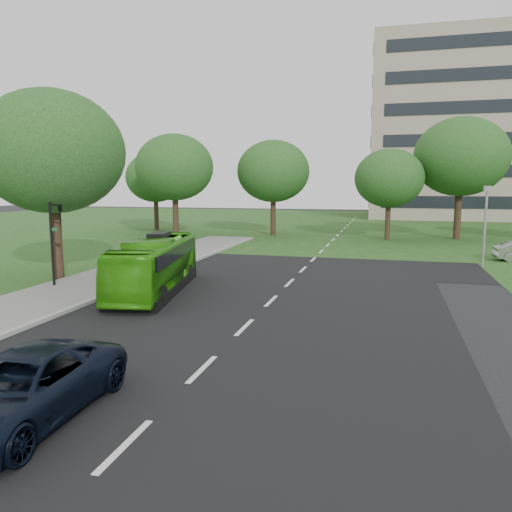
% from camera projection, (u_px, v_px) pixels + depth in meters
% --- Properties ---
extents(ground, '(160.00, 160.00, 0.00)m').
position_uv_depth(ground, '(259.00, 313.00, 18.84)').
color(ground, black).
rests_on(ground, ground).
extents(street_surfaces, '(120.00, 120.00, 0.15)m').
position_uv_depth(street_surfaces, '(324.00, 244.00, 40.70)').
color(street_surfaces, black).
rests_on(street_surfaces, ground).
extents(tree_park_a, '(7.02, 7.02, 9.33)m').
position_uv_depth(tree_park_a, '(175.00, 167.00, 44.91)').
color(tree_park_a, black).
rests_on(tree_park_a, ground).
extents(tree_park_b, '(6.81, 6.81, 8.93)m').
position_uv_depth(tree_park_b, '(273.00, 171.00, 46.76)').
color(tree_park_b, black).
rests_on(tree_park_b, ground).
extents(tree_park_c, '(5.92, 5.92, 7.87)m').
position_uv_depth(tree_park_c, '(389.00, 178.00, 42.87)').
color(tree_park_c, black).
rests_on(tree_park_c, ground).
extents(tree_park_d, '(8.01, 8.01, 10.60)m').
position_uv_depth(tree_park_d, '(461.00, 157.00, 43.16)').
color(tree_park_d, black).
rests_on(tree_park_d, ground).
extents(tree_park_f, '(6.11, 6.11, 8.15)m').
position_uv_depth(tree_park_f, '(155.00, 177.00, 52.07)').
color(tree_park_f, black).
rests_on(tree_park_f, ground).
extents(tree_side_near, '(7.09, 7.09, 9.43)m').
position_uv_depth(tree_side_near, '(52.00, 152.00, 24.46)').
color(tree_side_near, black).
rests_on(tree_side_near, ground).
extents(bus, '(3.64, 8.98, 2.44)m').
position_uv_depth(bus, '(155.00, 265.00, 22.46)').
color(bus, '#349C0F').
rests_on(bus, ground).
extents(suv, '(2.47, 5.15, 1.42)m').
position_uv_depth(suv, '(22.00, 388.00, 10.15)').
color(suv, black).
rests_on(suv, ground).
extents(traffic_light, '(0.69, 0.20, 4.33)m').
position_uv_depth(traffic_light, '(54.00, 234.00, 23.00)').
color(traffic_light, black).
rests_on(traffic_light, ground).
extents(camera_pole, '(0.46, 0.42, 4.74)m').
position_uv_depth(camera_pole, '(486.00, 215.00, 28.60)').
color(camera_pole, gray).
rests_on(camera_pole, ground).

